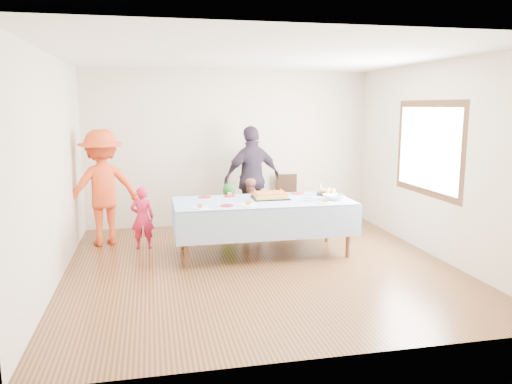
{
  "coord_description": "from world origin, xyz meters",
  "views": [
    {
      "loc": [
        -1.37,
        -6.19,
        2.09
      ],
      "look_at": [
        0.01,
        0.3,
        0.95
      ],
      "focal_mm": 35.0,
      "sensor_mm": 36.0,
      "label": 1
    }
  ],
  "objects_px": {
    "party_table": "(263,204)",
    "dining_chair": "(288,197)",
    "birthday_cake": "(270,196)",
    "adult_left": "(103,188)"
  },
  "relations": [
    {
      "from": "party_table",
      "to": "dining_chair",
      "type": "xyz_separation_m",
      "value": [
        0.85,
        1.73,
        -0.23
      ]
    },
    {
      "from": "birthday_cake",
      "to": "party_table",
      "type": "bearing_deg",
      "value": -141.23
    },
    {
      "from": "birthday_cake",
      "to": "dining_chair",
      "type": "relative_size",
      "value": 0.57
    },
    {
      "from": "party_table",
      "to": "adult_left",
      "type": "xyz_separation_m",
      "value": [
        -2.26,
        1.0,
        0.15
      ]
    },
    {
      "from": "birthday_cake",
      "to": "dining_chair",
      "type": "distance_m",
      "value": 1.8
    },
    {
      "from": "birthday_cake",
      "to": "adult_left",
      "type": "relative_size",
      "value": 0.29
    },
    {
      "from": "dining_chair",
      "to": "birthday_cake",
      "type": "bearing_deg",
      "value": -114.66
    },
    {
      "from": "party_table",
      "to": "birthday_cake",
      "type": "height_order",
      "value": "birthday_cake"
    },
    {
      "from": "dining_chair",
      "to": "adult_left",
      "type": "relative_size",
      "value": 0.51
    },
    {
      "from": "party_table",
      "to": "dining_chair",
      "type": "relative_size",
      "value": 2.82
    }
  ]
}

